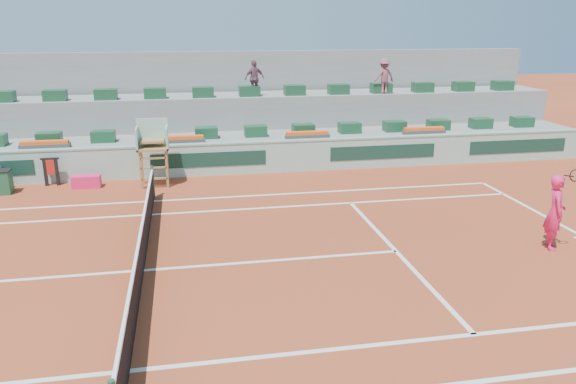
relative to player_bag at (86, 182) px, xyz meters
name	(u,v)px	position (x,y,z in m)	size (l,w,h in m)	color
ground	(144,271)	(2.42, -7.59, -0.22)	(90.00, 90.00, 0.00)	maroon
seating_tier_lower	(158,150)	(2.42, 3.11, 0.38)	(36.00, 4.00, 1.20)	gray
seating_tier_upper	(158,126)	(2.42, 4.71, 1.08)	(36.00, 2.40, 2.60)	gray
stadium_back_wall	(158,101)	(2.42, 6.31, 1.98)	(36.00, 0.40, 4.40)	gray
player_bag	(86,182)	(0.00, 0.00, 0.00)	(0.99, 0.44, 0.44)	#FA2064
spectator_mid	(255,78)	(6.65, 4.01, 3.15)	(0.90, 0.38, 1.54)	#744D58
spectator_right	(384,76)	(12.43, 3.83, 3.15)	(1.00, 0.58, 1.55)	#8C4653
court_lines	(143,270)	(2.42, -7.59, -0.22)	(23.89, 11.09, 0.01)	white
tennis_net	(142,250)	(2.42, -7.59, 0.31)	(0.10, 11.97, 1.10)	black
advertising_hoarding	(156,161)	(2.45, 0.91, 0.41)	(36.00, 0.34, 1.26)	#98BFAE
umpire_chair	(153,143)	(2.42, -0.09, 1.32)	(1.10, 0.90, 2.40)	olive
seat_row_lower	(156,134)	(2.42, 2.21, 1.20)	(32.90, 0.60, 0.44)	#17472A
seat_row_upper	(155,93)	(2.42, 4.11, 2.60)	(32.90, 0.60, 0.44)	#17472A
flower_planters	(115,142)	(0.92, 1.41, 1.11)	(26.80, 0.36, 0.28)	#444444
drink_cooler_a	(2,182)	(-2.74, -0.25, 0.20)	(0.65, 0.56, 0.84)	#194B2D
towel_rack	(51,169)	(-1.26, 0.49, 0.38)	(0.64, 0.11, 1.03)	black
tennis_player	(555,212)	(12.93, -8.09, 0.78)	(0.72, 0.99, 2.28)	#FA2064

